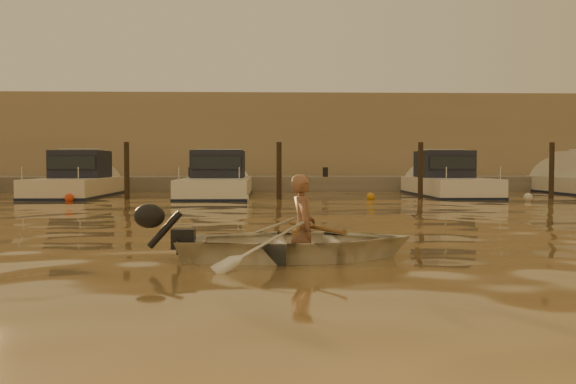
{
  "coord_description": "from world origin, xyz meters",
  "views": [
    {
      "loc": [
        -0.64,
        -8.66,
        1.27
      ],
      "look_at": [
        -0.26,
        2.84,
        0.75
      ],
      "focal_mm": 40.0,
      "sensor_mm": 36.0,
      "label": 1
    }
  ],
  "objects_px": {
    "person": "(303,228)",
    "moored_boat_2": "(217,180)",
    "moored_boat_4": "(448,180)",
    "waterfront_building": "(278,143)",
    "moored_boat_1": "(76,180)",
    "dinghy": "(296,243)"
  },
  "relations": [
    {
      "from": "person",
      "to": "moored_boat_2",
      "type": "height_order",
      "value": "moored_boat_2"
    },
    {
      "from": "moored_boat_4",
      "to": "waterfront_building",
      "type": "height_order",
      "value": "waterfront_building"
    },
    {
      "from": "moored_boat_1",
      "to": "moored_boat_4",
      "type": "distance_m",
      "value": 14.3
    },
    {
      "from": "waterfront_building",
      "to": "moored_boat_1",
      "type": "bearing_deg",
      "value": -125.64
    },
    {
      "from": "person",
      "to": "waterfront_building",
      "type": "xyz_separation_m",
      "value": [
        0.16,
        27.16,
        1.99
      ]
    },
    {
      "from": "dinghy",
      "to": "moored_boat_4",
      "type": "height_order",
      "value": "moored_boat_4"
    },
    {
      "from": "dinghy",
      "to": "person",
      "type": "distance_m",
      "value": 0.23
    },
    {
      "from": "moored_boat_4",
      "to": "moored_boat_2",
      "type": "bearing_deg",
      "value": 180.0
    },
    {
      "from": "moored_boat_4",
      "to": "waterfront_building",
      "type": "distance_m",
      "value": 12.86
    },
    {
      "from": "dinghy",
      "to": "waterfront_building",
      "type": "bearing_deg",
      "value": -4.1
    },
    {
      "from": "person",
      "to": "moored_boat_1",
      "type": "distance_m",
      "value": 17.91
    },
    {
      "from": "person",
      "to": "moored_boat_1",
      "type": "relative_size",
      "value": 0.2
    },
    {
      "from": "dinghy",
      "to": "moored_boat_2",
      "type": "bearing_deg",
      "value": 4.43
    },
    {
      "from": "moored_boat_2",
      "to": "moored_boat_4",
      "type": "distance_m",
      "value": 8.93
    },
    {
      "from": "moored_boat_1",
      "to": "moored_boat_4",
      "type": "bearing_deg",
      "value": 0.0
    },
    {
      "from": "dinghy",
      "to": "moored_boat_2",
      "type": "distance_m",
      "value": 16.33
    },
    {
      "from": "moored_boat_4",
      "to": "waterfront_building",
      "type": "bearing_deg",
      "value": 120.24
    },
    {
      "from": "dinghy",
      "to": "moored_boat_4",
      "type": "relative_size",
      "value": 0.44
    },
    {
      "from": "moored_boat_1",
      "to": "moored_boat_2",
      "type": "xyz_separation_m",
      "value": [
        5.37,
        0.0,
        0.0
      ]
    },
    {
      "from": "dinghy",
      "to": "moored_boat_2",
      "type": "xyz_separation_m",
      "value": [
        -2.27,
        16.16,
        0.42
      ]
    },
    {
      "from": "moored_boat_1",
      "to": "waterfront_building",
      "type": "relative_size",
      "value": 0.15
    },
    {
      "from": "person",
      "to": "moored_boat_2",
      "type": "bearing_deg",
      "value": 4.78
    }
  ]
}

